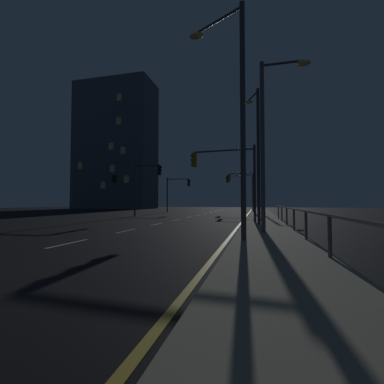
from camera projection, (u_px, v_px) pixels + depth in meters
name	position (u px, v px, depth m)	size (l,w,h in m)	color
ground_plane	(178.00, 220.00, 20.94)	(112.00, 112.00, 0.00)	black
sidewalk_right	(264.00, 220.00, 19.33)	(2.58, 77.00, 0.14)	gray
lane_markings_center	(189.00, 217.00, 24.33)	(0.14, 50.00, 0.01)	silver
lane_edge_line	(246.00, 217.00, 24.55)	(0.14, 53.00, 0.01)	gold
traffic_light_near_right	(224.00, 168.00, 17.51)	(4.40, 0.52, 4.98)	#2D3033
traffic_light_mid_left	(146.00, 179.00, 25.98)	(2.89, 0.38, 5.33)	#38383D
traffic_light_far_center	(241.00, 185.00, 38.50)	(3.95, 0.75, 5.43)	#4C4C51
traffic_light_overhead_east	(178.00, 188.00, 36.23)	(3.33, 0.58, 4.87)	#2D3033
traffic_light_near_left	(242.00, 184.00, 33.24)	(3.42, 0.43, 5.17)	#4C4C51
street_lamp_corner	(270.00, 128.00, 10.97)	(2.03, 0.36, 7.23)	#4C4C51
street_lamp_median	(233.00, 99.00, 9.15)	(2.22, 1.28, 8.15)	#38383D
street_lamp_far_end	(259.00, 178.00, 36.92)	(1.24, 1.38, 7.96)	#4C4C51
street_lamp_across_street	(257.00, 144.00, 15.43)	(0.95, 1.58, 7.90)	#2D3033
barrier_fence	(299.00, 215.00, 10.39)	(0.09, 21.14, 0.98)	#59595E
building_distant	(116.00, 146.00, 59.51)	(17.25, 8.53, 28.41)	#4C515B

